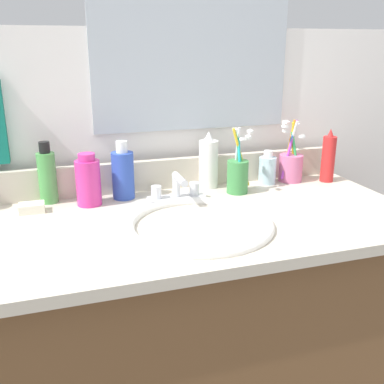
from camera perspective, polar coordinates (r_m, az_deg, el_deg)
The scene contains 16 objects.
vanity_cabinet at distance 1.35m, azimuth 0.03°, elevation -20.59°, with size 1.12×0.51×0.81m, color brown.
countertop at distance 1.14m, azimuth 0.04°, elevation -3.98°, with size 1.17×0.55×0.03m, color beige.
backsplash at distance 1.36m, azimuth -3.39°, elevation 2.30°, with size 1.17×0.02×0.09m, color beige.
back_wall at distance 1.50m, azimuth -3.83°, elevation -5.61°, with size 2.27×0.04×1.30m, color white.
mirror_panel at distance 1.38m, azimuth 0.10°, elevation 19.55°, with size 0.60×0.01×0.56m, color #B2BCC6.
sink_basin at distance 1.10m, azimuth 0.81°, elevation -5.83°, with size 0.36×0.36×0.11m.
faucet at distance 1.25m, azimuth -2.02°, elevation 0.04°, with size 0.16×0.10×0.08m.
bottle_spray_red at distance 1.49m, azimuth 16.84°, elevation 4.11°, with size 0.04×0.04×0.17m.
bottle_toner_green at distance 1.29m, azimuth -17.82°, elevation 1.96°, with size 0.05×0.05×0.17m.
bottle_shampoo_blue at distance 1.28m, azimuth -8.72°, elevation 2.29°, with size 0.06×0.06×0.16m.
bottle_gel_clear at distance 1.43m, azimuth 9.50°, elevation 2.84°, with size 0.05×0.05×0.11m.
bottle_lotion_white at distance 1.37m, azimuth 2.09°, elevation 3.72°, with size 0.06×0.06×0.17m.
bottle_soap_pink at distance 1.25m, azimuth -12.98°, elevation 1.35°, with size 0.07×0.07×0.14m.
cup_green at distance 1.32m, azimuth 5.82°, elevation 2.25°, with size 0.08×0.07×0.19m.
cup_pink at distance 1.47m, azimuth 12.36°, elevation 3.36°, with size 0.08×0.09×0.20m.
soap_bar at distance 1.25m, azimuth -19.58°, elevation -1.89°, with size 0.06×0.04×0.02m, color white.
Camera 1 is at (-0.33, -1.01, 1.25)m, focal length 42.21 mm.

